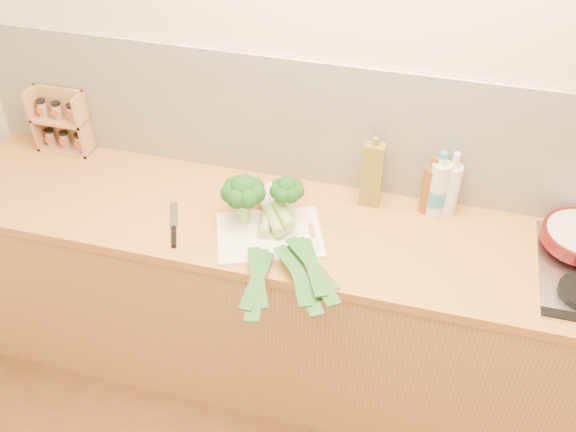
# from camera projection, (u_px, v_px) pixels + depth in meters

# --- Properties ---
(room_shell) EXTENTS (3.50, 3.50, 3.50)m
(room_shell) POSITION_uv_depth(u_px,v_px,m) (356.00, 131.00, 2.48)
(room_shell) COLOR beige
(room_shell) RESTS_ON ground
(counter) EXTENTS (3.20, 0.62, 0.90)m
(counter) POSITION_uv_depth(u_px,v_px,m) (333.00, 310.00, 2.73)
(counter) COLOR #C07E50
(counter) RESTS_ON ground
(chopping_board) EXTENTS (0.47, 0.41, 0.01)m
(chopping_board) POSITION_uv_depth(u_px,v_px,m) (269.00, 235.00, 2.41)
(chopping_board) COLOR white
(chopping_board) RESTS_ON counter
(broccoli_left) EXTENTS (0.17, 0.17, 0.21)m
(broccoli_left) POSITION_uv_depth(u_px,v_px,m) (243.00, 192.00, 2.38)
(broccoli_left) COLOR #A6CC77
(broccoli_left) RESTS_ON chopping_board
(broccoli_right) EXTENTS (0.13, 0.13, 0.19)m
(broccoli_right) POSITION_uv_depth(u_px,v_px,m) (287.00, 191.00, 2.40)
(broccoli_right) COLOR #A6CC77
(broccoli_right) RESTS_ON chopping_board
(leek_front) EXTENTS (0.20, 0.71, 0.04)m
(leek_front) POSITION_uv_depth(u_px,v_px,m) (264.00, 232.00, 2.38)
(leek_front) COLOR white
(leek_front) RESTS_ON chopping_board
(leek_mid) EXTENTS (0.41, 0.61, 0.04)m
(leek_mid) POSITION_uv_depth(u_px,v_px,m) (279.00, 232.00, 2.36)
(leek_mid) COLOR white
(leek_mid) RESTS_ON chopping_board
(leek_back) EXTENTS (0.42, 0.57, 0.04)m
(leek_back) POSITION_uv_depth(u_px,v_px,m) (291.00, 228.00, 2.35)
(leek_back) COLOR white
(leek_back) RESTS_ON chopping_board
(chefs_knife) EXTENTS (0.13, 0.26, 0.02)m
(chefs_knife) POSITION_uv_depth(u_px,v_px,m) (174.00, 231.00, 2.43)
(chefs_knife) COLOR silver
(chefs_knife) RESTS_ON counter
(spice_rack) EXTENTS (0.24, 0.10, 0.29)m
(spice_rack) POSITION_uv_depth(u_px,v_px,m) (63.00, 124.00, 2.79)
(spice_rack) COLOR tan
(spice_rack) RESTS_ON counter
(oil_tin) EXTENTS (0.08, 0.05, 0.31)m
(oil_tin) POSITION_uv_depth(u_px,v_px,m) (372.00, 175.00, 2.48)
(oil_tin) COLOR olive
(oil_tin) RESTS_ON counter
(glass_bottle) EXTENTS (0.07, 0.07, 0.28)m
(glass_bottle) POSITION_uv_depth(u_px,v_px,m) (450.00, 189.00, 2.45)
(glass_bottle) COLOR silver
(glass_bottle) RESTS_ON counter
(amber_bottle) EXTENTS (0.06, 0.06, 0.25)m
(amber_bottle) POSITION_uv_depth(u_px,v_px,m) (430.00, 189.00, 2.47)
(amber_bottle) COLOR brown
(amber_bottle) RESTS_ON counter
(water_bottle) EXTENTS (0.08, 0.08, 0.26)m
(water_bottle) POSITION_uv_depth(u_px,v_px,m) (438.00, 190.00, 2.45)
(water_bottle) COLOR silver
(water_bottle) RESTS_ON counter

